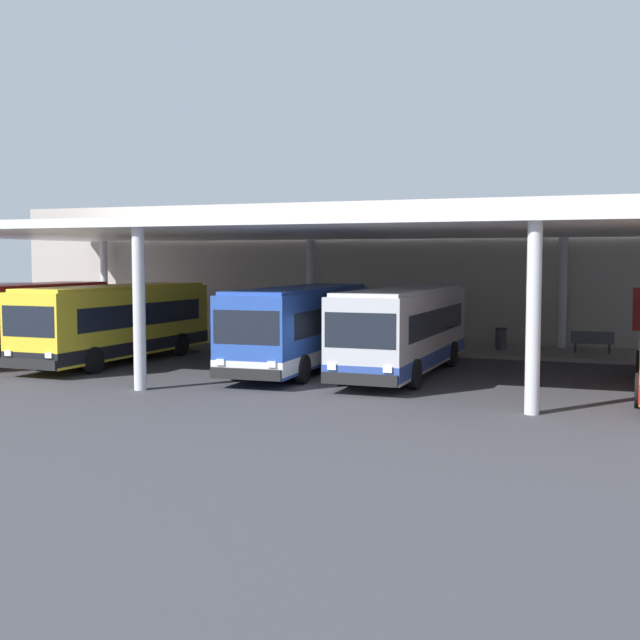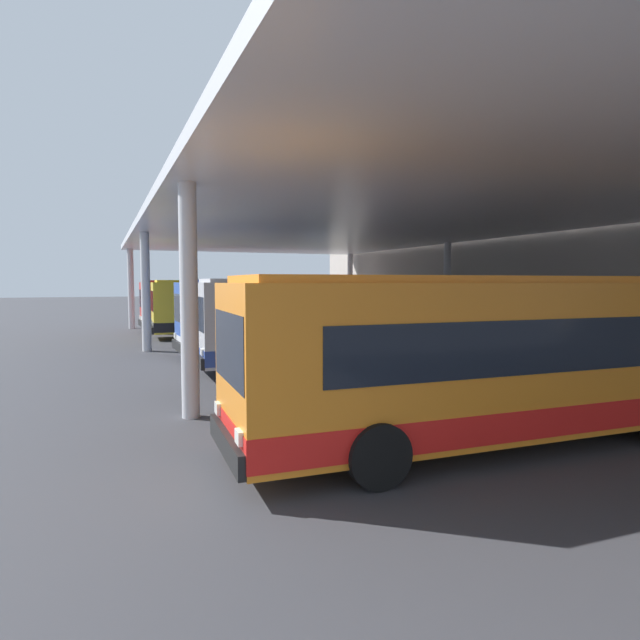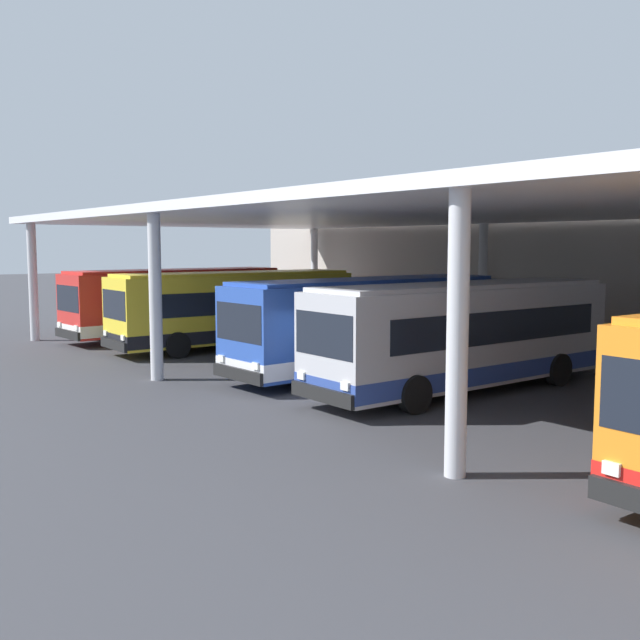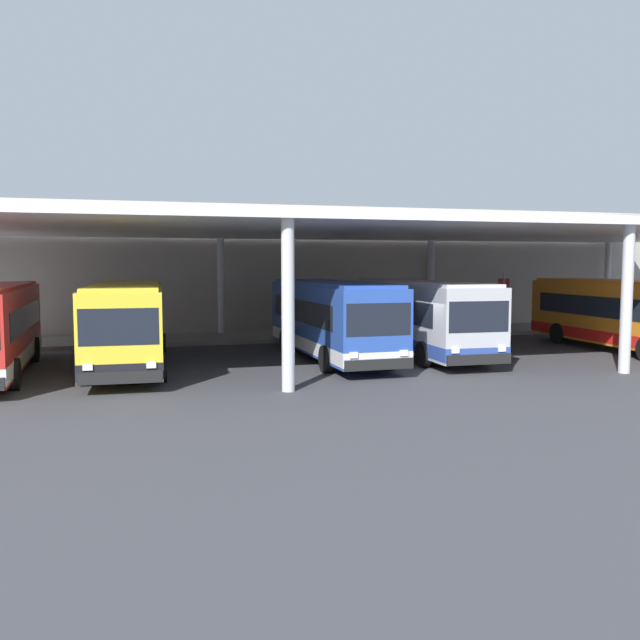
# 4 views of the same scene
# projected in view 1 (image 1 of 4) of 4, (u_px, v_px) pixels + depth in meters

# --- Properties ---
(ground_plane) EXTENTS (200.00, 200.00, 0.00)m
(ground_plane) POSITION_uv_depth(u_px,v_px,m) (345.00, 388.00, 26.30)
(ground_plane) COLOR #3D3D42
(platform_kerb) EXTENTS (42.00, 4.50, 0.18)m
(platform_kerb) POSITION_uv_depth(u_px,v_px,m) (422.00, 349.00, 37.34)
(platform_kerb) COLOR gray
(platform_kerb) RESTS_ON ground
(station_building_facade) EXTENTS (48.00, 1.60, 7.19)m
(station_building_facade) POSITION_uv_depth(u_px,v_px,m) (436.00, 272.00, 40.13)
(station_building_facade) COLOR #ADA399
(station_building_facade) RESTS_ON ground
(canopy_shelter) EXTENTS (40.00, 17.00, 5.55)m
(canopy_shelter) POSITION_uv_depth(u_px,v_px,m) (388.00, 232.00, 31.07)
(canopy_shelter) COLOR silver
(canopy_shelter) RESTS_ON ground
(bus_nearest_bay) EXTENTS (3.01, 10.62, 3.17)m
(bus_nearest_bay) POSITION_uv_depth(u_px,v_px,m) (20.00, 320.00, 34.34)
(bus_nearest_bay) COLOR red
(bus_nearest_bay) RESTS_ON ground
(bus_second_bay) EXTENTS (3.00, 10.62, 3.17)m
(bus_second_bay) POSITION_uv_depth(u_px,v_px,m) (117.00, 322.00, 32.99)
(bus_second_bay) COLOR yellow
(bus_second_bay) RESTS_ON ground
(bus_middle_bay) EXTENTS (2.88, 10.58, 3.17)m
(bus_middle_bay) POSITION_uv_depth(u_px,v_px,m) (301.00, 327.00, 30.61)
(bus_middle_bay) COLOR #284CA8
(bus_middle_bay) RESTS_ON ground
(bus_far_bay) EXTENTS (2.90, 10.59, 3.17)m
(bus_far_bay) POSITION_uv_depth(u_px,v_px,m) (404.00, 330.00, 29.37)
(bus_far_bay) COLOR #B7B7BC
(bus_far_bay) RESTS_ON ground
(bench_waiting) EXTENTS (1.80, 0.45, 0.92)m
(bench_waiting) POSITION_uv_depth(u_px,v_px,m) (592.00, 342.00, 34.85)
(bench_waiting) COLOR #4C515B
(bench_waiting) RESTS_ON platform_kerb
(trash_bin) EXTENTS (0.52, 0.52, 0.98)m
(trash_bin) POSITION_uv_depth(u_px,v_px,m) (501.00, 338.00, 36.14)
(trash_bin) COLOR #33383D
(trash_bin) RESTS_ON platform_kerb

